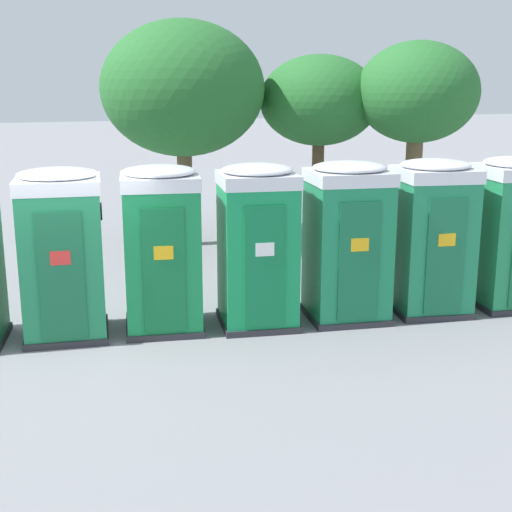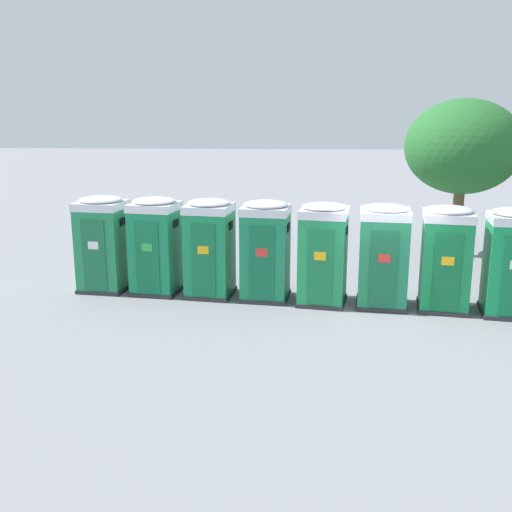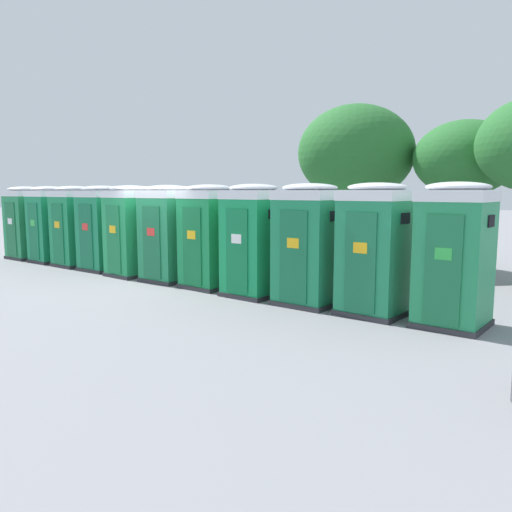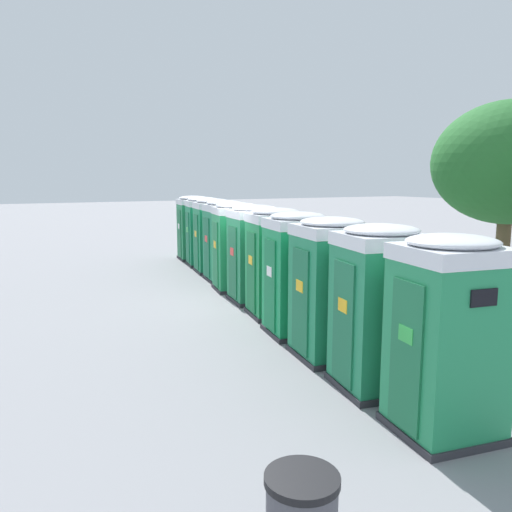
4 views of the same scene
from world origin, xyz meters
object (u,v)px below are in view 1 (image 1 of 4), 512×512
Objects in this scene: portapotty_5 at (62,253)px; street_tree_0 at (319,101)px; portapotty_7 at (257,245)px; portapotty_6 at (162,248)px; portapotty_10 at (511,232)px; street_tree_1 at (183,89)px; street_tree_2 at (417,94)px; portapotty_8 at (347,241)px; portapotty_9 at (431,236)px.

street_tree_0 is (6.48, 5.24, 2.00)m from portapotty_5.
portapotty_5 is at bearing 170.83° from portapotty_7.
portapotty_5 and portapotty_7 have the same top height.
portapotty_10 is at bearing -7.74° from portapotty_6.
street_tree_1 is 1.10× the size of street_tree_2.
portapotty_6 is at bearing 170.61° from portapotty_8.
portapotty_10 is 0.58× the size of street_tree_0.
street_tree_2 reaches higher than portapotty_7.
portapotty_6 is 7.65m from street_tree_0.
portapotty_10 is (7.25, -0.97, 0.00)m from portapotty_5.
portapotty_10 is 6.56m from street_tree_0.
street_tree_0 is at bearing 38.95° from portapotty_5.
portapotty_9 is (4.34, -0.63, -0.00)m from portapotty_6.
portapotty_8 is 1.00× the size of portapotty_9.
street_tree_0 is (-0.77, 6.20, 2.00)m from portapotty_10.
portapotty_8 is 1.46m from portapotty_9.
portapotty_5 is 1.46m from portapotty_6.
portapotty_9 is at bearing -118.16° from street_tree_2.
portapotty_6 is at bearing 168.62° from portapotty_7.
street_tree_1 is (1.75, 5.59, 2.29)m from portapotty_6.
portapotty_8 is (2.89, -0.48, -0.00)m from portapotty_6.
portapotty_5 is 5.85m from portapotty_9.
street_tree_0 is at bearing 97.09° from portapotty_10.
portapotty_7 and portapotty_10 have the same top height.
street_tree_0 is at bearing 141.62° from street_tree_2.
portapotty_9 is 6.40m from street_tree_0.
portapotty_8 is at bearing -8.58° from portapotty_5.
street_tree_0 reaches higher than portapotty_9.
street_tree_2 is at bearing 30.38° from portapotty_6.
street_tree_1 is (3.20, 5.41, 2.29)m from portapotty_5.
portapotty_7 is at bearing -93.07° from street_tree_1.
street_tree_2 is at bearing 38.54° from portapotty_7.
street_tree_1 is (0.32, 5.88, 2.29)m from portapotty_7.
street_tree_1 reaches higher than street_tree_0.
portapotty_5 is at bearing 172.11° from portapotty_9.
portapotty_6 and portapotty_8 have the same top height.
portapotty_5 is at bearing 172.42° from portapotty_10.
portapotty_8 is (4.34, -0.65, -0.00)m from portapotty_5.
portapotty_5 is 1.00× the size of portapotty_8.
portapotty_6 is at bearing -132.88° from street_tree_0.
portapotty_5 is 7.31m from portapotty_10.
portapotty_6 and portapotty_7 have the same top height.
portapotty_9 is 0.55× the size of street_tree_2.
street_tree_2 reaches higher than portapotty_5.
street_tree_0 reaches higher than portapotty_10.
portapotty_7 is at bearing 172.61° from portapotty_8.
portapotty_6 is 6.29m from street_tree_1.
portapotty_8 is at bearing -7.39° from portapotty_7.
street_tree_1 is at bearing 176.94° from street_tree_0.
portapotty_6 and portapotty_10 have the same top height.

